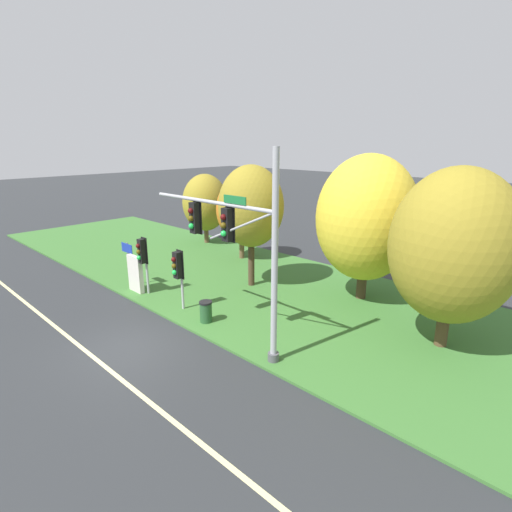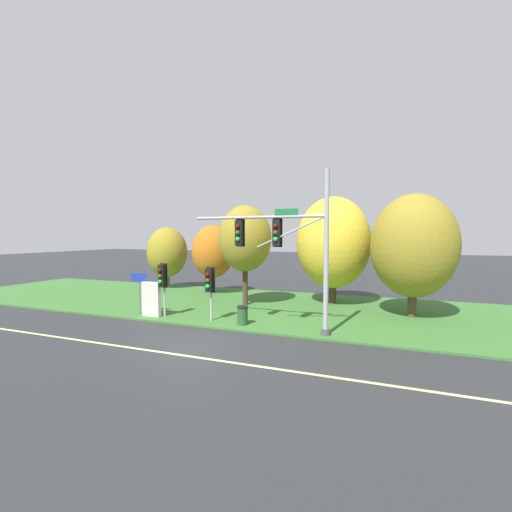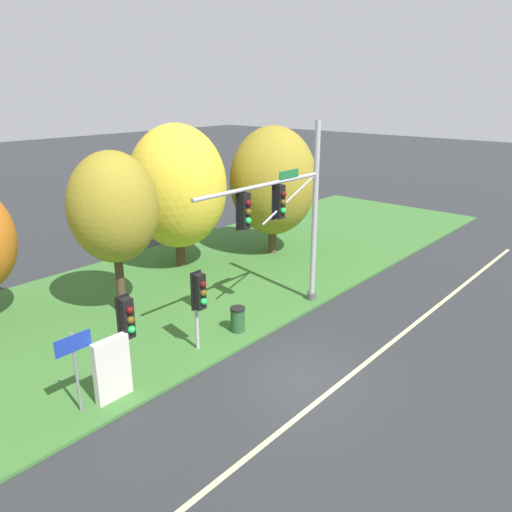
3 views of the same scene
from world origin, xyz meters
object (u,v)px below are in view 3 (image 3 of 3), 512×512
traffic_signal_mast (288,212)px  tree_mid_verge (177,187)px  info_kiosk (112,369)px  route_sign_post (75,359)px  pedestrian_signal_further_along (199,295)px  tree_behind_signpost (113,208)px  pedestrian_signal_near_kerb (127,323)px  tree_tall_centre (273,181)px  trash_bin (238,319)px

traffic_signal_mast → tree_mid_verge: 7.51m
traffic_signal_mast → info_kiosk: bearing=178.5°
route_sign_post → tree_mid_verge: (9.77, 7.07, 2.35)m
pedestrian_signal_further_along → tree_mid_verge: size_ratio=0.41×
route_sign_post → tree_behind_signpost: 7.00m
tree_behind_signpost → pedestrian_signal_near_kerb: bearing=-122.0°
pedestrian_signal_near_kerb → pedestrian_signal_further_along: bearing=1.2°
traffic_signal_mast → tree_tall_centre: bearing=43.3°
traffic_signal_mast → trash_bin: (-2.44, 0.38, -3.64)m
tree_behind_signpost → info_kiosk: size_ratio=3.36×
traffic_signal_mast → pedestrian_signal_further_along: traffic_signal_mast is taller
pedestrian_signal_near_kerb → tree_behind_signpost: size_ratio=0.46×
trash_bin → traffic_signal_mast: bearing=-8.9°
route_sign_post → trash_bin: bearing=-0.0°
pedestrian_signal_further_along → info_kiosk: bearing=-177.4°
route_sign_post → tree_tall_centre: size_ratio=0.36×
traffic_signal_mast → info_kiosk: size_ratio=3.87×
pedestrian_signal_near_kerb → tree_tall_centre: (12.76, 4.97, 1.78)m
traffic_signal_mast → tree_behind_signpost: size_ratio=1.15×
route_sign_post → info_kiosk: 1.20m
route_sign_post → info_kiosk: size_ratio=1.26×
pedestrian_signal_further_along → tree_tall_centre: size_ratio=0.42×
tree_behind_signpost → tree_mid_verge: 5.75m
pedestrian_signal_near_kerb → trash_bin: 5.00m
traffic_signal_mast → pedestrian_signal_near_kerb: size_ratio=2.50×
tree_behind_signpost → tree_tall_centre: bearing=1.7°
info_kiosk → trash_bin: size_ratio=2.04×
info_kiosk → tree_tall_centre: bearing=20.7°
traffic_signal_mast → pedestrian_signal_near_kerb: 7.44m
tree_mid_verge → trash_bin: 8.60m
tree_behind_signpost → trash_bin: (1.79, -4.61, -3.77)m
pedestrian_signal_near_kerb → route_sign_post: bearing=177.3°
pedestrian_signal_near_kerb → trash_bin: (4.72, 0.08, -1.64)m
traffic_signal_mast → trash_bin: bearing=171.1°
tree_mid_verge → trash_bin: (-3.41, -7.07, -3.52)m
route_sign_post → info_kiosk: (0.96, -0.18, -0.70)m
route_sign_post → traffic_signal_mast: bearing=-2.5°
pedestrian_signal_further_along → pedestrian_signal_near_kerb: bearing=-178.8°
info_kiosk → trash_bin: bearing=1.9°
trash_bin → route_sign_post: bearing=180.0°
tree_tall_centre → info_kiosk: bearing=-159.3°
tree_mid_verge → trash_bin: tree_mid_verge is taller
tree_mid_verge → tree_behind_signpost: bearing=-154.7°
tree_behind_signpost → tree_mid_verge: tree_mid_verge is taller
route_sign_post → tree_tall_centre: 15.38m
info_kiosk → tree_mid_verge: bearing=39.4°
traffic_signal_mast → tree_tall_centre: size_ratio=1.09×
trash_bin → tree_tall_centre: bearing=31.4°
traffic_signal_mast → trash_bin: size_ratio=7.90×
route_sign_post → tree_behind_signpost: (4.57, 4.61, 2.60)m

